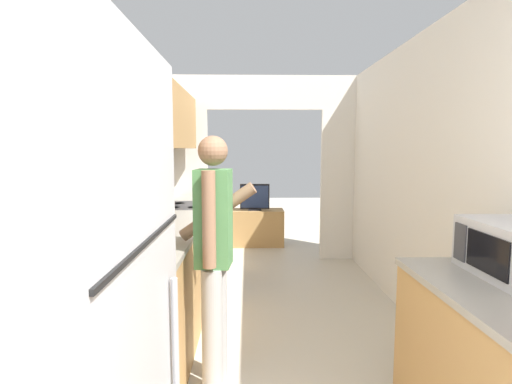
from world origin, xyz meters
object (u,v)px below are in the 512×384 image
(range_oven, at_px, (187,245))
(television, at_px, (255,197))
(tv_cabinet, at_px, (255,227))
(person, at_px, (214,256))

(range_oven, bearing_deg, television, 66.28)
(range_oven, height_order, tv_cabinet, range_oven)
(person, height_order, television, person)
(person, distance_m, tv_cabinet, 3.87)
(range_oven, height_order, television, range_oven)
(television, bearing_deg, tv_cabinet, 90.00)
(person, relative_size, television, 3.49)
(person, relative_size, tv_cabinet, 1.77)
(television, bearing_deg, person, -94.85)
(range_oven, height_order, person, person)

